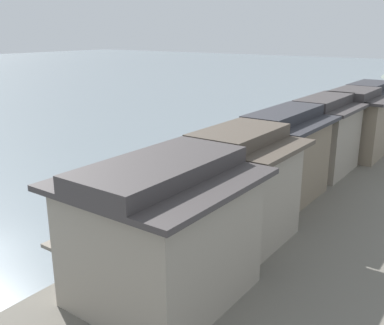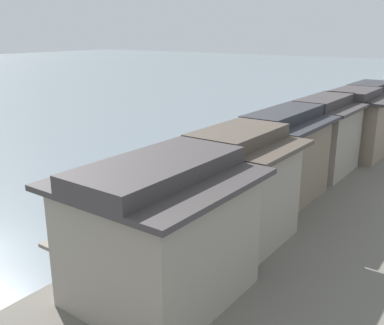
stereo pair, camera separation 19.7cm
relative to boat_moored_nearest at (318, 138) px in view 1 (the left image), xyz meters
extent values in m
cube|color=brown|center=(0.00, 0.00, -0.03)|extent=(1.71, 4.65, 0.24)
cube|color=brown|center=(-0.30, 2.10, 0.20)|extent=(1.01, 0.49, 0.22)
cube|color=brown|center=(0.30, -2.10, 0.20)|extent=(1.01, 0.49, 0.22)
cube|color=brown|center=(-0.49, -0.07, 0.13)|extent=(0.66, 4.01, 0.08)
cube|color=brown|center=(0.49, 0.07, 0.13)|extent=(0.66, 4.01, 0.08)
cube|color=brown|center=(-10.14, 3.37, -0.06)|extent=(3.74, 5.25, 0.19)
cube|color=brown|center=(-11.46, 1.16, 0.12)|extent=(1.04, 0.82, 0.17)
cube|color=brown|center=(-8.82, 5.59, 0.12)|extent=(1.04, 0.82, 0.17)
cube|color=brown|center=(-9.70, 3.11, 0.07)|extent=(2.61, 4.30, 0.08)
cube|color=brown|center=(-10.58, 3.64, 0.07)|extent=(2.61, 4.30, 0.08)
cube|color=brown|center=(-0.11, -32.31, -0.03)|extent=(1.08, 5.01, 0.25)
cube|color=brown|center=(0.00, -29.98, 0.22)|extent=(0.78, 0.40, 0.23)
cube|color=brown|center=(-0.22, -34.65, 0.22)|extent=(0.78, 0.40, 0.23)
cube|color=brown|center=(-0.49, -32.30, 0.14)|extent=(0.29, 4.47, 0.08)
cube|color=brown|center=(0.27, -32.33, 0.14)|extent=(0.29, 4.47, 0.08)
cube|color=#232326|center=(-9.42, -8.20, -0.04)|extent=(4.44, 1.11, 0.22)
cube|color=#232326|center=(-7.38, -8.07, 0.17)|extent=(0.41, 0.77, 0.20)
cube|color=#232326|center=(-11.47, -8.32, 0.17)|extent=(0.41, 0.77, 0.20)
cube|color=#232326|center=(-9.45, -7.82, 0.11)|extent=(3.89, 0.32, 0.08)
cube|color=#232326|center=(-9.40, -8.57, 0.11)|extent=(3.89, 0.32, 0.08)
cube|color=brown|center=(0.41, 11.58, -0.06)|extent=(1.42, 3.64, 0.19)
cube|color=brown|center=(0.57, 13.20, 0.12)|extent=(0.99, 0.46, 0.17)
cube|color=brown|center=(0.24, 9.97, 0.12)|extent=(0.99, 0.46, 0.17)
cube|color=brown|center=(-0.08, 11.63, 0.08)|extent=(0.39, 3.04, 0.08)
cube|color=brown|center=(0.90, 11.53, 0.08)|extent=(0.39, 3.04, 0.08)
ellipsoid|color=olive|center=(0.41, 11.58, 0.30)|extent=(1.09, 1.43, 0.53)
cube|color=brown|center=(0.32, 7.27, -0.06)|extent=(1.62, 4.18, 0.19)
cube|color=brown|center=(0.68, 9.13, 0.13)|extent=(0.82, 0.50, 0.17)
cube|color=brown|center=(-0.04, 5.40, 0.13)|extent=(0.82, 0.50, 0.17)
cube|color=brown|center=(-0.06, 7.34, 0.08)|extent=(0.76, 3.55, 0.08)
cube|color=brown|center=(0.70, 7.19, 0.08)|extent=(0.76, 3.55, 0.08)
ellipsoid|color=#4C6B42|center=(0.32, 7.27, 0.25)|extent=(0.96, 1.20, 0.42)
cube|color=gray|center=(6.21, -35.71, 3.35)|extent=(6.00, 6.79, 5.20)
cube|color=gray|center=(2.86, -35.71, 3.35)|extent=(0.70, 6.79, 0.16)
cube|color=#3D3838|center=(6.21, -35.71, 6.07)|extent=(6.90, 7.69, 0.24)
cube|color=#3D3838|center=(6.21, -35.71, 6.54)|extent=(3.60, 7.69, 0.70)
cube|color=gray|center=(5.90, -28.80, 3.35)|extent=(5.38, 4.86, 5.20)
cube|color=gray|center=(2.86, -28.80, 3.35)|extent=(0.70, 4.86, 0.16)
cube|color=#4C4238|center=(5.90, -28.80, 6.07)|extent=(6.28, 5.76, 0.24)
cube|color=#4C4238|center=(5.90, -28.80, 6.54)|extent=(3.23, 5.76, 0.70)
cube|color=#7F705B|center=(5.37, -21.96, 3.35)|extent=(4.32, 6.55, 5.20)
cube|color=brown|center=(2.86, -21.96, 3.35)|extent=(0.70, 6.55, 0.16)
cube|color=#2D2D33|center=(5.37, -21.96, 6.07)|extent=(5.22, 7.45, 0.24)
cube|color=#2D2D33|center=(5.37, -21.96, 6.54)|extent=(2.59, 7.45, 0.70)
cube|color=gray|center=(5.41, -14.44, 3.35)|extent=(4.39, 6.16, 5.20)
cube|color=gray|center=(2.86, -14.44, 3.35)|extent=(0.70, 6.16, 0.16)
cube|color=#3D3838|center=(5.41, -14.44, 6.07)|extent=(5.29, 7.06, 0.24)
cube|color=#3D3838|center=(5.41, -14.44, 6.54)|extent=(2.63, 7.06, 0.70)
cube|color=gray|center=(5.92, -8.47, 3.35)|extent=(5.42, 4.84, 5.20)
cube|color=#6E6151|center=(2.86, -8.47, 3.35)|extent=(0.70, 4.84, 0.16)
cube|color=#3D3838|center=(5.92, -8.47, 6.07)|extent=(6.32, 5.74, 0.24)
cube|color=#3D3838|center=(5.92, -8.47, 6.54)|extent=(3.25, 5.74, 0.70)
cube|color=gray|center=(5.59, -2.30, 3.35)|extent=(4.76, 5.29, 5.20)
cube|color=gray|center=(2.86, -2.30, 3.35)|extent=(0.70, 5.29, 0.16)
cube|color=#2D2D33|center=(5.59, -2.30, 6.07)|extent=(5.66, 6.19, 0.24)
cube|color=#2D2D33|center=(5.59, -2.30, 6.54)|extent=(2.85, 6.19, 0.70)
cylinder|color=#473828|center=(2.02, -32.05, 1.12)|extent=(0.20, 0.20, 0.74)
cylinder|color=#473828|center=(2.02, -22.45, 1.12)|extent=(0.20, 0.20, 0.74)
camera|label=1|loc=(17.25, -48.78, 11.90)|focal=41.29mm
camera|label=2|loc=(17.41, -48.66, 11.90)|focal=41.29mm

